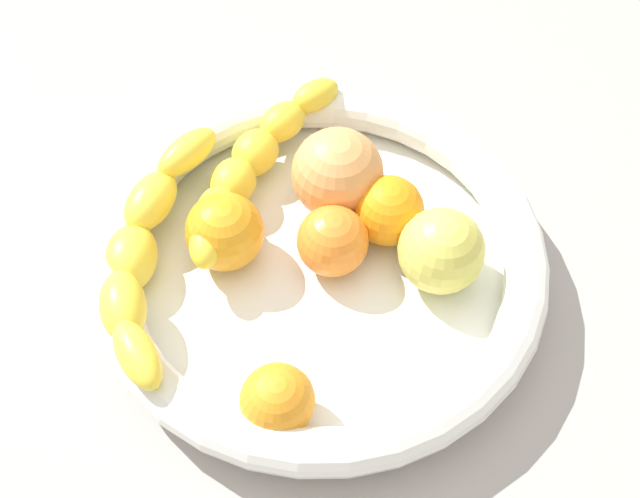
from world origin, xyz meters
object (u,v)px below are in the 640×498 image
at_px(orange_front, 389,211).
at_px(orange_rear, 336,244).
at_px(apple_yellow, 441,251).
at_px(orange_mid_left, 277,400).
at_px(fruit_bowl, 320,263).
at_px(banana_draped_right, 142,252).
at_px(banana_draped_left, 251,166).
at_px(peach_blush, 337,174).
at_px(orange_mid_right, 225,232).

distance_m(orange_front, orange_rear, 0.05).
height_order(orange_rear, apple_yellow, apple_yellow).
distance_m(orange_front, orange_mid_left, 0.19).
distance_m(fruit_bowl, banana_draped_right, 0.14).
bearing_deg(banana_draped_right, apple_yellow, -130.28).
distance_m(fruit_bowl, orange_rear, 0.02).
distance_m(banana_draped_left, peach_blush, 0.07).
height_order(orange_mid_left, apple_yellow, apple_yellow).
height_order(apple_yellow, peach_blush, peach_blush).
xyz_separation_m(banana_draped_left, orange_mid_left, (-0.18, 0.12, -0.00)).
relative_size(orange_front, orange_mid_right, 0.92).
xyz_separation_m(banana_draped_right, orange_mid_right, (-0.03, -0.06, -0.00)).
bearing_deg(banana_draped_left, peach_blush, -142.19).
xyz_separation_m(orange_mid_left, apple_yellow, (0.01, -0.17, 0.01)).
bearing_deg(orange_front, apple_yellow, -178.12).
bearing_deg(fruit_bowl, orange_mid_right, 38.22).
xyz_separation_m(orange_mid_right, orange_rear, (-0.06, -0.06, -0.00)).
height_order(orange_front, orange_rear, same).
height_order(banana_draped_left, orange_rear, orange_rear).
distance_m(fruit_bowl, orange_mid_right, 0.08).
height_order(orange_rear, peach_blush, peach_blush).
bearing_deg(orange_mid_left, banana_draped_left, -32.60).
bearing_deg(orange_mid_left, fruit_bowl, -53.40).
xyz_separation_m(banana_draped_right, peach_blush, (-0.04, -0.16, 0.01)).
height_order(banana_draped_right, orange_rear, same).
xyz_separation_m(orange_front, apple_yellow, (-0.06, -0.00, 0.01)).
height_order(banana_draped_left, orange_mid_right, orange_mid_right).
height_order(orange_front, peach_blush, peach_blush).
distance_m(banana_draped_left, orange_mid_left, 0.21).
height_order(fruit_bowl, orange_mid_right, orange_mid_right).
distance_m(orange_mid_right, apple_yellow, 0.17).
xyz_separation_m(orange_mid_right, peach_blush, (-0.02, -0.10, 0.01)).
xyz_separation_m(orange_front, peach_blush, (0.05, 0.01, 0.01)).
bearing_deg(fruit_bowl, orange_rear, -107.54).
bearing_deg(peach_blush, fruit_bowl, 128.20).
xyz_separation_m(apple_yellow, peach_blush, (0.11, 0.01, 0.00)).
bearing_deg(orange_mid_right, apple_yellow, -136.93).
bearing_deg(orange_mid_right, peach_blush, -99.12).
bearing_deg(banana_draped_right, orange_mid_left, -178.78).
bearing_deg(orange_rear, orange_front, -92.43).
distance_m(orange_rear, apple_yellow, 0.08).
xyz_separation_m(fruit_bowl, orange_rear, (-0.00, -0.01, 0.02)).
distance_m(banana_draped_left, orange_rear, 0.11).
bearing_deg(fruit_bowl, peach_blush, -51.80).
height_order(fruit_bowl, orange_mid_left, orange_mid_left).
distance_m(banana_draped_left, apple_yellow, 0.18).
distance_m(banana_draped_right, orange_rear, 0.15).
bearing_deg(banana_draped_left, orange_rear, -178.51).
bearing_deg(apple_yellow, orange_mid_left, 94.53).
relative_size(fruit_bowl, banana_draped_right, 1.93).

